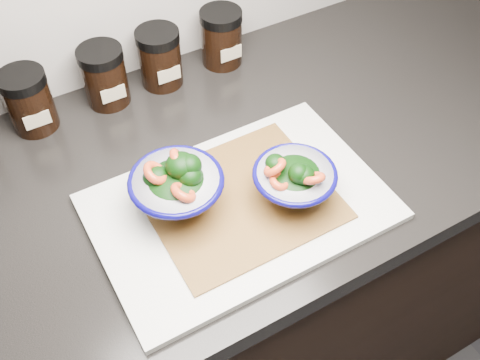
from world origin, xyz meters
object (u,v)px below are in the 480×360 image
cutting_board (240,207)px  spice_jar_b (29,101)px  spice_jar_d (160,58)px  bowl_right (294,181)px  spice_jar_e (221,37)px  bowl_left (177,187)px  spice_jar_c (104,76)px

cutting_board → spice_jar_b: spice_jar_b is taller
cutting_board → spice_jar_d: size_ratio=3.98×
bowl_right → cutting_board: bearing=157.4°
cutting_board → spice_jar_d: spice_jar_d is taller
bowl_right → spice_jar_e: bearing=77.9°
bowl_right → spice_jar_d: (-0.05, 0.38, 0.00)m
cutting_board → bowl_left: bearing=154.3°
spice_jar_c → spice_jar_d: size_ratio=1.00×
cutting_board → spice_jar_c: (-0.08, 0.35, 0.05)m
bowl_left → spice_jar_e: 0.39m
spice_jar_b → spice_jar_e: same height
bowl_left → spice_jar_c: (0.00, 0.31, -0.00)m
spice_jar_b → spice_jar_c: size_ratio=1.00×
bowl_left → spice_jar_d: size_ratio=1.27×
cutting_board → bowl_right: bearing=-22.6°
cutting_board → spice_jar_e: bearing=65.6°
spice_jar_c → spice_jar_e: size_ratio=1.00×
spice_jar_d → spice_jar_c: bearing=180.0°
bowl_right → spice_jar_c: same height
bowl_right → spice_jar_e: (0.08, 0.38, 0.00)m
spice_jar_e → cutting_board: bearing=-114.4°
cutting_board → bowl_left: 0.11m
spice_jar_d → bowl_right: bearing=-82.6°
bowl_left → spice_jar_d: bowl_left is taller
cutting_board → spice_jar_c: 0.36m
spice_jar_d → spice_jar_b: bearing=180.0°
spice_jar_b → spice_jar_e: 0.38m
bowl_left → spice_jar_c: bearing=89.7°
spice_jar_c → spice_jar_d: 0.11m
cutting_board → bowl_right: (0.08, -0.03, 0.05)m
bowl_left → spice_jar_b: bearing=113.9°
spice_jar_d → cutting_board: bearing=-94.4°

